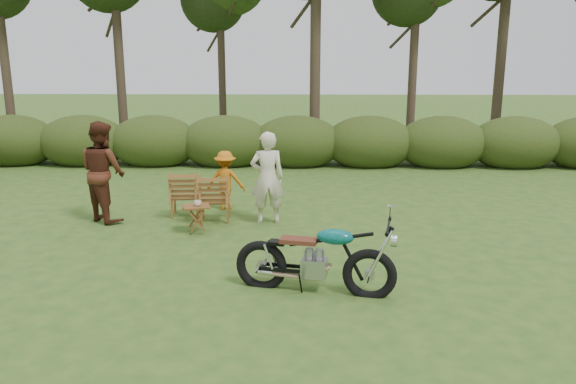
{
  "coord_description": "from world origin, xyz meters",
  "views": [
    {
      "loc": [
        0.16,
        -6.46,
        2.93
      ],
      "look_at": [
        -0.07,
        2.0,
        0.9
      ],
      "focal_mm": 35.0,
      "sensor_mm": 36.0,
      "label": 1
    }
  ],
  "objects_px": {
    "lawn_chair_left": "(186,215)",
    "adult_a": "(268,222)",
    "adult_b": "(107,220)",
    "cup": "(198,203)",
    "child": "(226,209)",
    "motorcycle": "(314,291)",
    "lawn_chair_right": "(216,221)",
    "side_table": "(197,219)"
  },
  "relations": [
    {
      "from": "motorcycle",
      "to": "cup",
      "type": "distance_m",
      "value": 3.12
    },
    {
      "from": "cup",
      "to": "child",
      "type": "xyz_separation_m",
      "value": [
        0.26,
        1.58,
        -0.53
      ]
    },
    {
      "from": "side_table",
      "to": "child",
      "type": "height_order",
      "value": "child"
    },
    {
      "from": "adult_b",
      "to": "child",
      "type": "height_order",
      "value": "adult_b"
    },
    {
      "from": "motorcycle",
      "to": "lawn_chair_right",
      "type": "bearing_deg",
      "value": 130.79
    },
    {
      "from": "motorcycle",
      "to": "adult_a",
      "type": "distance_m",
      "value": 3.17
    },
    {
      "from": "side_table",
      "to": "adult_b",
      "type": "distance_m",
      "value": 1.98
    },
    {
      "from": "side_table",
      "to": "cup",
      "type": "height_order",
      "value": "cup"
    },
    {
      "from": "motorcycle",
      "to": "child",
      "type": "height_order",
      "value": "child"
    },
    {
      "from": "adult_a",
      "to": "child",
      "type": "xyz_separation_m",
      "value": [
        -0.88,
        0.92,
        0.0
      ]
    },
    {
      "from": "lawn_chair_right",
      "to": "cup",
      "type": "xyz_separation_m",
      "value": [
        -0.17,
        -0.77,
        0.53
      ]
    },
    {
      "from": "lawn_chair_right",
      "to": "side_table",
      "type": "relative_size",
      "value": 1.84
    },
    {
      "from": "lawn_chair_left",
      "to": "cup",
      "type": "height_order",
      "value": "cup"
    },
    {
      "from": "adult_b",
      "to": "motorcycle",
      "type": "bearing_deg",
      "value": 179.79
    },
    {
      "from": "lawn_chair_right",
      "to": "side_table",
      "type": "xyz_separation_m",
      "value": [
        -0.21,
        -0.74,
        0.24
      ]
    },
    {
      "from": "motorcycle",
      "to": "lawn_chair_right",
      "type": "relative_size",
      "value": 2.23
    },
    {
      "from": "side_table",
      "to": "lawn_chair_right",
      "type": "bearing_deg",
      "value": 74.39
    },
    {
      "from": "lawn_chair_right",
      "to": "adult_a",
      "type": "xyz_separation_m",
      "value": [
        0.97,
        -0.1,
        0.0
      ]
    },
    {
      "from": "lawn_chair_left",
      "to": "child",
      "type": "xyz_separation_m",
      "value": [
        0.7,
        0.49,
        0.0
      ]
    },
    {
      "from": "lawn_chair_right",
      "to": "adult_a",
      "type": "height_order",
      "value": "adult_a"
    },
    {
      "from": "cup",
      "to": "child",
      "type": "height_order",
      "value": "child"
    },
    {
      "from": "lawn_chair_left",
      "to": "adult_a",
      "type": "relative_size",
      "value": 0.52
    },
    {
      "from": "adult_a",
      "to": "adult_b",
      "type": "distance_m",
      "value": 3.0
    },
    {
      "from": "lawn_chair_left",
      "to": "cup",
      "type": "relative_size",
      "value": 7.09
    },
    {
      "from": "child",
      "to": "lawn_chair_left",
      "type": "bearing_deg",
      "value": 36.57
    },
    {
      "from": "side_table",
      "to": "adult_b",
      "type": "xyz_separation_m",
      "value": [
        -1.82,
        0.73,
        -0.24
      ]
    },
    {
      "from": "motorcycle",
      "to": "lawn_chair_right",
      "type": "xyz_separation_m",
      "value": [
        -1.76,
        3.16,
        0.0
      ]
    },
    {
      "from": "motorcycle",
      "to": "child",
      "type": "relative_size",
      "value": 1.69
    },
    {
      "from": "adult_b",
      "to": "adult_a",
      "type": "bearing_deg",
      "value": -142.12
    },
    {
      "from": "lawn_chair_left",
      "to": "cup",
      "type": "bearing_deg",
      "value": 107.2
    },
    {
      "from": "motorcycle",
      "to": "lawn_chair_left",
      "type": "bearing_deg",
      "value": 135.87
    },
    {
      "from": "lawn_chair_right",
      "to": "adult_b",
      "type": "relative_size",
      "value": 0.48
    },
    {
      "from": "lawn_chair_right",
      "to": "adult_a",
      "type": "relative_size",
      "value": 0.53
    },
    {
      "from": "lawn_chair_left",
      "to": "side_table",
      "type": "xyz_separation_m",
      "value": [
        0.4,
        -1.06,
        0.24
      ]
    },
    {
      "from": "side_table",
      "to": "adult_a",
      "type": "height_order",
      "value": "adult_a"
    },
    {
      "from": "lawn_chair_left",
      "to": "child",
      "type": "distance_m",
      "value": 0.85
    },
    {
      "from": "motorcycle",
      "to": "side_table",
      "type": "xyz_separation_m",
      "value": [
        -1.97,
        2.43,
        0.24
      ]
    },
    {
      "from": "motorcycle",
      "to": "side_table",
      "type": "height_order",
      "value": "motorcycle"
    },
    {
      "from": "lawn_chair_right",
      "to": "child",
      "type": "xyz_separation_m",
      "value": [
        0.09,
        0.82,
        0.0
      ]
    },
    {
      "from": "motorcycle",
      "to": "cup",
      "type": "height_order",
      "value": "cup"
    },
    {
      "from": "adult_a",
      "to": "child",
      "type": "distance_m",
      "value": 1.27
    },
    {
      "from": "lawn_chair_right",
      "to": "child",
      "type": "height_order",
      "value": "child"
    }
  ]
}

